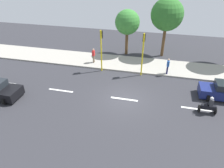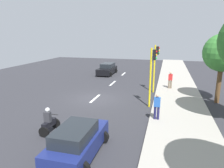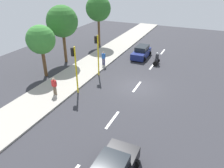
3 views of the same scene
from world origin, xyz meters
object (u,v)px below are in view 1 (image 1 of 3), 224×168
Objects in this scene: pedestrian_by_tree at (94,55)px; traffic_light_corner at (143,49)px; traffic_light_midblock at (101,45)px; street_tree_center at (167,15)px; street_tree_north at (127,22)px; pedestrian_near_signal at (168,66)px; motorcycle at (209,106)px.

traffic_light_corner is at bearing -104.27° from pedestrian_by_tree.
traffic_light_midblock is (0.00, 4.30, 0.00)m from traffic_light_corner.
street_tree_center is 4.63m from street_tree_north.
pedestrian_near_signal is at bearing -95.86° from pedestrian_by_tree.
traffic_light_corner is (-0.60, 2.64, 1.87)m from pedestrian_near_signal.
motorcycle is 13.30m from pedestrian_by_tree.
street_tree_center is (5.64, -6.28, 2.13)m from traffic_light_midblock.
traffic_light_corner is at bearing -90.00° from traffic_light_midblock.
motorcycle is 0.28× the size of street_tree_north.
pedestrian_near_signal is 7.50m from street_tree_north.
motorcycle is 12.28m from street_tree_center.
street_tree_center is (5.04, 0.66, 4.00)m from pedestrian_near_signal.
traffic_light_midblock reaches higher than motorcycle.
motorcycle is 0.22× the size of street_tree_center.
traffic_light_midblock is at bearing 131.91° from street_tree_center.
street_tree_center is at bearing -83.99° from street_tree_north.
traffic_light_midblock is at bearing -135.99° from pedestrian_by_tree.
motorcycle is 0.91× the size of pedestrian_by_tree.
traffic_light_midblock reaches higher than pedestrian_near_signal.
traffic_light_corner is (-1.45, -5.70, 1.87)m from pedestrian_by_tree.
pedestrian_by_tree is at bearing 84.14° from pedestrian_near_signal.
traffic_light_midblock is 8.71m from street_tree_center.
traffic_light_corner is at bearing 48.51° from motorcycle.
street_tree_north is (-0.47, 4.49, -1.02)m from street_tree_center.
motorcycle is 0.91× the size of pedestrian_near_signal.
traffic_light_midblock is at bearing 63.03° from motorcycle.
traffic_light_corner is (5.16, 5.83, 2.29)m from motorcycle.
street_tree_center is at bearing -19.34° from traffic_light_corner.
street_tree_north is (5.17, -1.80, 1.11)m from traffic_light_midblock.
motorcycle is 11.60m from traffic_light_midblock.
pedestrian_near_signal is at bearing -77.26° from traffic_light_corner.
traffic_light_corner reaches higher than pedestrian_by_tree.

